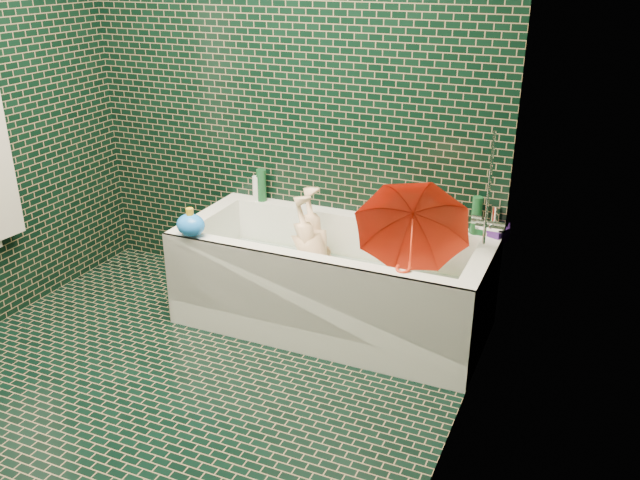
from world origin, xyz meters
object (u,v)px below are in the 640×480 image
at_px(umbrella, 411,240).
at_px(bath_toy, 191,225).
at_px(bathtub, 332,291).
at_px(child, 317,267).
at_px(rubber_duck, 431,220).

distance_m(umbrella, bath_toy, 1.17).
distance_m(bathtub, child, 0.17).
distance_m(child, bath_toy, 0.75).
relative_size(child, umbrella, 1.54).
xyz_separation_m(bathtub, umbrella, (0.46, -0.06, 0.41)).
xyz_separation_m(umbrella, bath_toy, (-1.14, -0.26, -0.01)).
relative_size(rubber_duck, bath_toy, 0.59).
distance_m(child, rubber_duck, 0.69).
distance_m(umbrella, rubber_duck, 0.40).
distance_m(rubber_duck, bath_toy, 1.31).
bearing_deg(bathtub, umbrella, -7.88).
bearing_deg(bath_toy, rubber_duck, 46.83).
xyz_separation_m(bathtub, rubber_duck, (0.46, 0.33, 0.38)).
height_order(umbrella, rubber_duck, umbrella).
bearing_deg(child, bathtub, 59.06).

